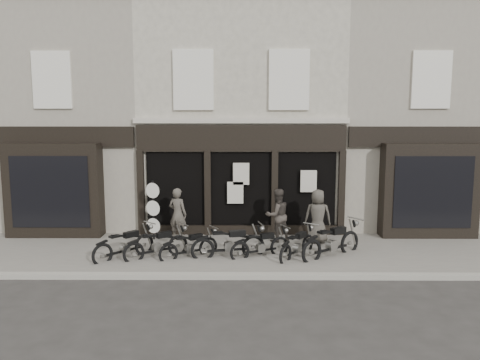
{
  "coord_description": "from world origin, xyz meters",
  "views": [
    {
      "loc": [
        0.06,
        -12.97,
        4.21
      ],
      "look_at": [
        -0.03,
        1.6,
        2.2
      ],
      "focal_mm": 35.0,
      "sensor_mm": 36.0,
      "label": 1
    }
  ],
  "objects_px": {
    "motorcycle_6": "(332,245)",
    "motorcycle_3": "(229,246)",
    "motorcycle_1": "(157,247)",
    "motorcycle_4": "(261,247)",
    "motorcycle_5": "(297,247)",
    "motorcycle_2": "(190,248)",
    "man_centre": "(277,215)",
    "man_right": "(318,216)",
    "motorcycle_0": "(125,247)",
    "advert_sign_post": "(153,213)",
    "man_left": "(178,214)"
  },
  "relations": [
    {
      "from": "motorcycle_6",
      "to": "man_right",
      "type": "distance_m",
      "value": 1.54
    },
    {
      "from": "advert_sign_post",
      "to": "motorcycle_3",
      "type": "bearing_deg",
      "value": -15.28
    },
    {
      "from": "motorcycle_2",
      "to": "man_right",
      "type": "bearing_deg",
      "value": -11.94
    },
    {
      "from": "motorcycle_6",
      "to": "motorcycle_3",
      "type": "bearing_deg",
      "value": 144.59
    },
    {
      "from": "man_centre",
      "to": "advert_sign_post",
      "type": "height_order",
      "value": "advert_sign_post"
    },
    {
      "from": "motorcycle_4",
      "to": "motorcycle_5",
      "type": "xyz_separation_m",
      "value": [
        1.08,
        -0.01,
        0.0
      ]
    },
    {
      "from": "motorcycle_4",
      "to": "motorcycle_5",
      "type": "bearing_deg",
      "value": -26.85
    },
    {
      "from": "motorcycle_6",
      "to": "motorcycle_2",
      "type": "bearing_deg",
      "value": 144.55
    },
    {
      "from": "advert_sign_post",
      "to": "motorcycle_1",
      "type": "bearing_deg",
      "value": -55.77
    },
    {
      "from": "motorcycle_3",
      "to": "motorcycle_6",
      "type": "bearing_deg",
      "value": -11.48
    },
    {
      "from": "motorcycle_3",
      "to": "motorcycle_4",
      "type": "height_order",
      "value": "motorcycle_3"
    },
    {
      "from": "motorcycle_2",
      "to": "man_right",
      "type": "height_order",
      "value": "man_right"
    },
    {
      "from": "man_left",
      "to": "motorcycle_5",
      "type": "bearing_deg",
      "value": 178.63
    },
    {
      "from": "motorcycle_6",
      "to": "man_left",
      "type": "xyz_separation_m",
      "value": [
        -4.77,
        1.72,
        0.54
      ]
    },
    {
      "from": "man_right",
      "to": "motorcycle_0",
      "type": "bearing_deg",
      "value": 20.04
    },
    {
      "from": "motorcycle_6",
      "to": "man_left",
      "type": "bearing_deg",
      "value": 123.45
    },
    {
      "from": "motorcycle_4",
      "to": "man_centre",
      "type": "distance_m",
      "value": 1.82
    },
    {
      "from": "motorcycle_5",
      "to": "man_centre",
      "type": "xyz_separation_m",
      "value": [
        -0.48,
        1.62,
        0.61
      ]
    },
    {
      "from": "motorcycle_4",
      "to": "man_left",
      "type": "xyz_separation_m",
      "value": [
        -2.68,
        1.73,
        0.62
      ]
    },
    {
      "from": "motorcycle_4",
      "to": "motorcycle_3",
      "type": "bearing_deg",
      "value": 157.8
    },
    {
      "from": "motorcycle_4",
      "to": "man_centre",
      "type": "bearing_deg",
      "value": 43.44
    },
    {
      "from": "motorcycle_3",
      "to": "motorcycle_5",
      "type": "relative_size",
      "value": 1.28
    },
    {
      "from": "motorcycle_1",
      "to": "motorcycle_2",
      "type": "xyz_separation_m",
      "value": [
        0.95,
        -0.02,
        -0.03
      ]
    },
    {
      "from": "motorcycle_1",
      "to": "motorcycle_6",
      "type": "relative_size",
      "value": 0.88
    },
    {
      "from": "man_centre",
      "to": "motorcycle_4",
      "type": "bearing_deg",
      "value": 45.09
    },
    {
      "from": "motorcycle_4",
      "to": "advert_sign_post",
      "type": "relative_size",
      "value": 0.86
    },
    {
      "from": "motorcycle_0",
      "to": "motorcycle_5",
      "type": "height_order",
      "value": "motorcycle_0"
    },
    {
      "from": "motorcycle_1",
      "to": "man_left",
      "type": "relative_size",
      "value": 1.02
    },
    {
      "from": "motorcycle_0",
      "to": "man_right",
      "type": "height_order",
      "value": "man_right"
    },
    {
      "from": "motorcycle_0",
      "to": "motorcycle_1",
      "type": "relative_size",
      "value": 0.95
    },
    {
      "from": "motorcycle_3",
      "to": "motorcycle_4",
      "type": "xyz_separation_m",
      "value": [
        0.93,
        0.06,
        -0.05
      ]
    },
    {
      "from": "motorcycle_6",
      "to": "man_left",
      "type": "height_order",
      "value": "man_left"
    },
    {
      "from": "motorcycle_1",
      "to": "motorcycle_5",
      "type": "xyz_separation_m",
      "value": [
        4.12,
        0.06,
        -0.02
      ]
    },
    {
      "from": "motorcycle_5",
      "to": "advert_sign_post",
      "type": "xyz_separation_m",
      "value": [
        -4.58,
        1.81,
        0.65
      ]
    },
    {
      "from": "motorcycle_2",
      "to": "man_centre",
      "type": "relative_size",
      "value": 0.97
    },
    {
      "from": "motorcycle_1",
      "to": "motorcycle_5",
      "type": "distance_m",
      "value": 4.12
    },
    {
      "from": "motorcycle_3",
      "to": "man_left",
      "type": "distance_m",
      "value": 2.57
    },
    {
      "from": "motorcycle_2",
      "to": "man_right",
      "type": "relative_size",
      "value": 0.96
    },
    {
      "from": "man_centre",
      "to": "motorcycle_2",
      "type": "bearing_deg",
      "value": 7.74
    },
    {
      "from": "motorcycle_2",
      "to": "man_left",
      "type": "bearing_deg",
      "value": 75.19
    },
    {
      "from": "motorcycle_0",
      "to": "advert_sign_post",
      "type": "height_order",
      "value": "advert_sign_post"
    },
    {
      "from": "motorcycle_0",
      "to": "motorcycle_1",
      "type": "bearing_deg",
      "value": -45.57
    },
    {
      "from": "man_right",
      "to": "motorcycle_5",
      "type": "bearing_deg",
      "value": 65.96
    },
    {
      "from": "motorcycle_1",
      "to": "motorcycle_4",
      "type": "distance_m",
      "value": 3.05
    },
    {
      "from": "motorcycle_0",
      "to": "motorcycle_5",
      "type": "distance_m",
      "value": 5.06
    },
    {
      "from": "motorcycle_2",
      "to": "advert_sign_post",
      "type": "xyz_separation_m",
      "value": [
        -1.41,
        1.88,
        0.66
      ]
    },
    {
      "from": "man_centre",
      "to": "motorcycle_6",
      "type": "bearing_deg",
      "value": 108.65
    },
    {
      "from": "motorcycle_2",
      "to": "man_left",
      "type": "height_order",
      "value": "man_left"
    },
    {
      "from": "motorcycle_6",
      "to": "advert_sign_post",
      "type": "xyz_separation_m",
      "value": [
        -5.59,
        1.78,
        0.57
      ]
    },
    {
      "from": "motorcycle_1",
      "to": "motorcycle_4",
      "type": "relative_size",
      "value": 0.99
    }
  ]
}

